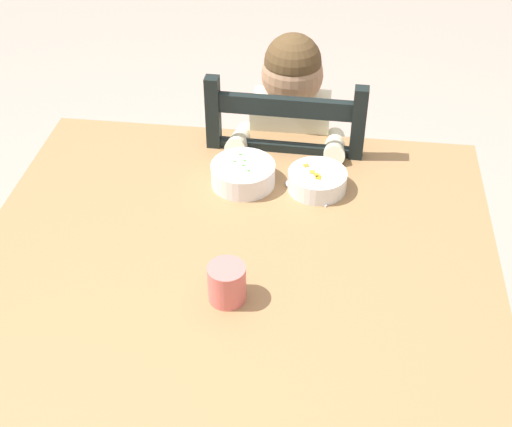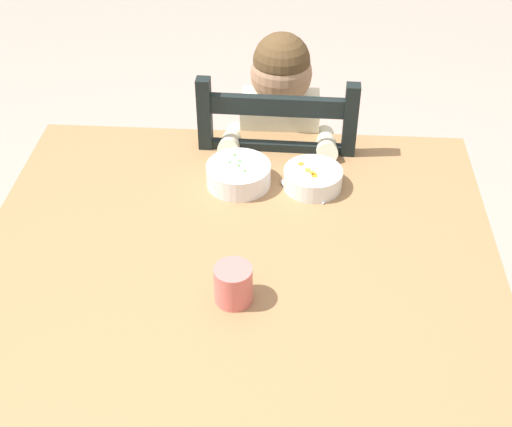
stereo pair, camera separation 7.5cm
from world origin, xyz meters
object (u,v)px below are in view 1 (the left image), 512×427
object	(u,v)px
bowl_of_carrots	(317,180)
drinking_cup	(227,283)
child_figure	(289,145)
dining_chair	(287,195)
bowl_of_peas	(243,173)
dining_table	(236,282)
spoon	(299,188)

from	to	relation	value
bowl_of_carrots	drinking_cup	xyz separation A→B (m)	(-0.16, -0.40, 0.02)
child_figure	drinking_cup	world-z (taller)	child_figure
dining_chair	bowl_of_peas	xyz separation A→B (m)	(-0.09, -0.30, 0.28)
dining_table	bowl_of_carrots	xyz separation A→B (m)	(0.17, 0.26, 0.12)
dining_chair	bowl_of_peas	world-z (taller)	dining_chair
drinking_cup	dining_table	bearing A→B (deg)	92.22
dining_table	drinking_cup	world-z (taller)	drinking_cup
dining_table	child_figure	size ratio (longest dim) A/B	1.21
dining_table	spoon	xyz separation A→B (m)	(0.12, 0.25, 0.10)
child_figure	bowl_of_carrots	world-z (taller)	child_figure
dining_table	child_figure	world-z (taller)	child_figure
bowl_of_peas	drinking_cup	world-z (taller)	drinking_cup
bowl_of_carrots	drinking_cup	world-z (taller)	drinking_cup
dining_chair	dining_table	bearing A→B (deg)	-97.53
spoon	dining_chair	bearing A→B (deg)	99.00
child_figure	drinking_cup	bearing A→B (deg)	-95.70
bowl_of_peas	bowl_of_carrots	world-z (taller)	bowl_of_peas
child_figure	bowl_of_peas	bearing A→B (deg)	-107.56
dining_chair	spoon	distance (m)	0.41
bowl_of_carrots	dining_table	bearing A→B (deg)	-123.05
dining_chair	bowl_of_carrots	world-z (taller)	dining_chair
bowl_of_peas	drinking_cup	bearing A→B (deg)	-86.68
dining_table	drinking_cup	distance (m)	0.20
dining_table	spoon	bearing A→B (deg)	63.48
dining_chair	bowl_of_carrots	distance (m)	0.42
child_figure	bowl_of_peas	xyz separation A→B (m)	(-0.09, -0.29, 0.10)
spoon	drinking_cup	world-z (taller)	drinking_cup
child_figure	spoon	world-z (taller)	child_figure
child_figure	drinking_cup	xyz separation A→B (m)	(-0.07, -0.69, 0.11)
dining_chair	drinking_cup	distance (m)	0.76
dining_table	dining_chair	xyz separation A→B (m)	(0.07, 0.56, -0.16)
bowl_of_carrots	spoon	bearing A→B (deg)	-166.38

